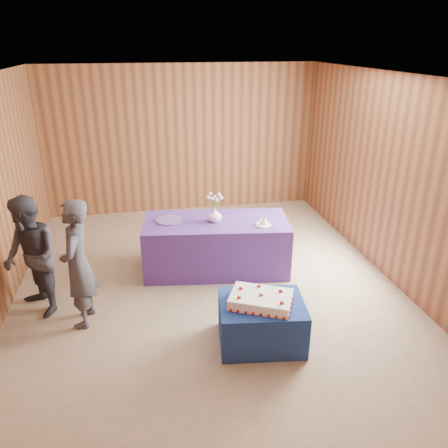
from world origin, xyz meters
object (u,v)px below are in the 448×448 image
object	(u,v)px
cake_table	(261,322)
guest_left	(78,264)
sheet_cake	(261,300)
guest_right	(31,257)
serving_table	(216,245)
vase	(215,215)

from	to	relation	value
cake_table	guest_left	xyz separation A→B (m)	(-1.93, 0.76, 0.51)
sheet_cake	guest_right	distance (m)	2.70
cake_table	guest_left	distance (m)	2.13
serving_table	guest_left	world-z (taller)	guest_left
guest_left	guest_right	world-z (taller)	guest_left
guest_right	vase	bearing A→B (deg)	72.36
serving_table	vase	size ratio (longest dim) A/B	10.04
vase	guest_right	size ratio (longest dim) A/B	0.14
guest_left	sheet_cake	bearing A→B (deg)	74.56
guest_right	sheet_cake	bearing A→B (deg)	32.76
cake_table	guest_left	size ratio (longest dim) A/B	0.59
serving_table	guest_right	bearing A→B (deg)	-156.38
sheet_cake	cake_table	bearing A→B (deg)	74.03
serving_table	vase	bearing A→B (deg)	-128.17
cake_table	guest_left	bearing A→B (deg)	166.07
serving_table	guest_left	distance (m)	2.03
guest_left	guest_right	distance (m)	0.64
cake_table	vase	xyz separation A→B (m)	(-0.21, 1.71, 0.60)
serving_table	guest_right	size ratio (longest dim) A/B	1.36
cake_table	vase	size ratio (longest dim) A/B	4.52
cake_table	sheet_cake	bearing A→B (deg)	-124.31
cake_table	guest_right	distance (m)	2.75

